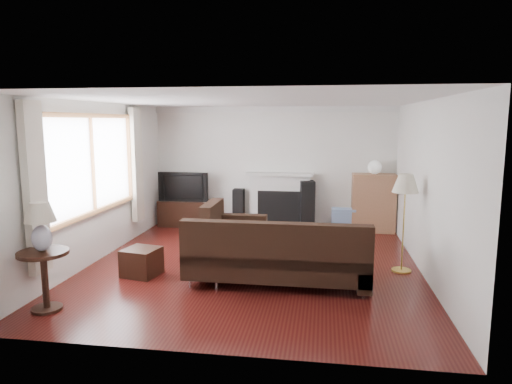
# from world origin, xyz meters

# --- Properties ---
(room) EXTENTS (5.10, 5.60, 2.54)m
(room) POSITION_xyz_m (0.00, 0.00, 1.25)
(room) COLOR #481310
(room) RESTS_ON ground
(window) EXTENTS (0.12, 2.74, 1.54)m
(window) POSITION_xyz_m (-2.45, -0.20, 1.55)
(window) COLOR brown
(window) RESTS_ON room
(curtain_near) EXTENTS (0.10, 0.35, 2.10)m
(curtain_near) POSITION_xyz_m (-2.40, -1.72, 1.40)
(curtain_near) COLOR silver
(curtain_near) RESTS_ON room
(curtain_far) EXTENTS (0.10, 0.35, 2.10)m
(curtain_far) POSITION_xyz_m (-2.40, 1.32, 1.40)
(curtain_far) COLOR silver
(curtain_far) RESTS_ON room
(fireplace) EXTENTS (1.40, 0.26, 1.15)m
(fireplace) POSITION_xyz_m (0.15, 2.64, 0.57)
(fireplace) COLOR white
(fireplace) RESTS_ON room
(tv_stand) EXTENTS (1.09, 0.49, 0.54)m
(tv_stand) POSITION_xyz_m (-1.84, 2.47, 0.27)
(tv_stand) COLOR black
(tv_stand) RESTS_ON ground
(television) EXTENTS (1.06, 0.14, 0.61)m
(television) POSITION_xyz_m (-1.84, 2.47, 0.85)
(television) COLOR black
(television) RESTS_ON tv_stand
(speaker_left) EXTENTS (0.22, 0.27, 0.80)m
(speaker_left) POSITION_xyz_m (-0.71, 2.55, 0.40)
(speaker_left) COLOR black
(speaker_left) RESTS_ON ground
(speaker_right) EXTENTS (0.34, 0.38, 1.00)m
(speaker_right) POSITION_xyz_m (0.73, 2.53, 0.50)
(speaker_right) COLOR black
(speaker_right) RESTS_ON ground
(bookshelf) EXTENTS (0.85, 0.40, 1.17)m
(bookshelf) POSITION_xyz_m (2.05, 2.52, 0.58)
(bookshelf) COLOR #9B6747
(bookshelf) RESTS_ON ground
(globe_lamp) EXTENTS (0.27, 0.27, 0.27)m
(globe_lamp) POSITION_xyz_m (2.05, 2.52, 1.30)
(globe_lamp) COLOR white
(globe_lamp) RESTS_ON bookshelf
(sectional_sofa) EXTENTS (2.68, 1.96, 0.87)m
(sectional_sofa) POSITION_xyz_m (0.45, -0.71, 0.43)
(sectional_sofa) COLOR black
(sectional_sofa) RESTS_ON ground
(coffee_table) EXTENTS (1.18, 0.78, 0.43)m
(coffee_table) POSITION_xyz_m (0.60, 0.80, 0.21)
(coffee_table) COLOR #946146
(coffee_table) RESTS_ON ground
(footstool) EXTENTS (0.55, 0.55, 0.39)m
(footstool) POSITION_xyz_m (-1.52, -0.69, 0.20)
(footstool) COLOR black
(footstool) RESTS_ON ground
(floor_lamp) EXTENTS (0.40, 0.40, 1.45)m
(floor_lamp) POSITION_xyz_m (2.22, 0.04, 0.73)
(floor_lamp) COLOR gold
(floor_lamp) RESTS_ON ground
(side_table) EXTENTS (0.57, 0.57, 0.72)m
(side_table) POSITION_xyz_m (-2.15, -2.03, 0.36)
(side_table) COLOR black
(side_table) RESTS_ON ground
(table_lamp) EXTENTS (0.35, 0.35, 0.57)m
(table_lamp) POSITION_xyz_m (-2.15, -2.03, 1.00)
(table_lamp) COLOR silver
(table_lamp) RESTS_ON side_table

